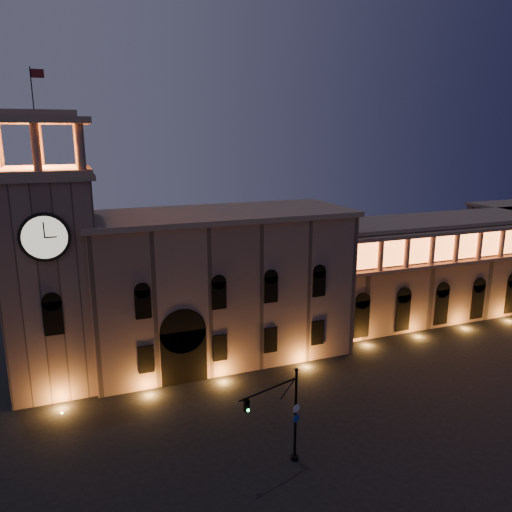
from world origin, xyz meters
name	(u,v)px	position (x,y,z in m)	size (l,w,h in m)	color
ground	(320,452)	(0.00, 0.00, 0.00)	(160.00, 160.00, 0.00)	black
government_building	(220,285)	(-2.08, 21.93, 8.77)	(30.80, 12.80, 17.60)	#7E5F52
clock_tower	(50,272)	(-20.50, 20.98, 12.50)	(9.80, 9.80, 32.40)	#7E5F52
colonnade_wing	(438,266)	(32.00, 23.92, 7.33)	(40.60, 11.50, 14.50)	#795A4D
traffic_light	(286,417)	(-3.43, -0.41, 4.33)	(5.77, 2.16, 8.25)	black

